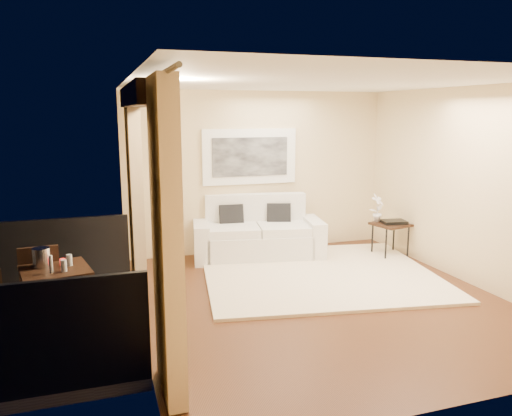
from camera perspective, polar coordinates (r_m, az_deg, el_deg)
name	(u,v)px	position (r m, az deg, el deg)	size (l,w,h in m)	color
floor	(319,299)	(6.52, 7.20, -10.30)	(5.00, 5.00, 0.00)	#522D18
room_shell	(140,96)	(5.51, -13.11, 12.40)	(5.00, 6.40, 5.00)	white
balcony	(38,319)	(5.94, -23.69, -11.51)	(1.81, 2.60, 1.17)	#605B56
curtains	(147,206)	(5.60, -12.39, 0.23)	(0.16, 4.80, 2.64)	tan
artwork	(250,157)	(8.36, -0.70, 5.89)	(1.62, 0.07, 0.92)	white
rug	(319,274)	(7.41, 7.21, -7.49)	(3.30, 2.87, 0.04)	#FFEECD
sofa	(257,235)	(8.23, 0.17, -3.14)	(2.21, 1.24, 1.00)	white
side_table	(391,227)	(8.46, 15.13, -2.09)	(0.62, 0.62, 0.56)	black
tray	(394,222)	(8.46, 15.48, -1.53)	(0.38, 0.28, 0.05)	black
orchid	(377,208)	(8.45, 13.69, 0.01)	(0.25, 0.17, 0.47)	white
bistro_table	(55,276)	(5.58, -21.94, -7.25)	(0.77, 0.77, 0.77)	black
balcony_chair_far	(41,280)	(5.99, -23.39, -7.56)	(0.44, 0.44, 0.94)	black
ice_bucket	(41,257)	(5.65, -23.33, -5.20)	(0.18, 0.18, 0.20)	silver
candle	(63,262)	(5.64, -21.23, -5.77)	(0.06, 0.06, 0.07)	#FC2016
vase	(51,264)	(5.41, -22.39, -5.94)	(0.04, 0.04, 0.18)	white
glass_a	(64,266)	(5.41, -21.12, -6.17)	(0.06, 0.06, 0.12)	silver
glass_b	(69,260)	(5.59, -20.56, -5.59)	(0.06, 0.06, 0.12)	silver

